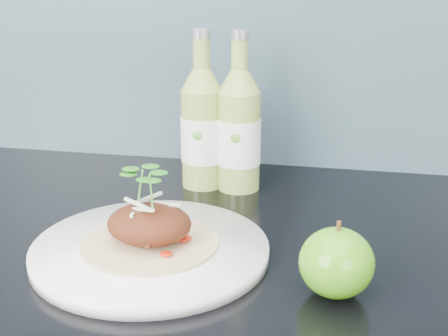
{
  "coord_description": "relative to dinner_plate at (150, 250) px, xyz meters",
  "views": [
    {
      "loc": [
        0.13,
        0.94,
        1.25
      ],
      "look_at": [
        -0.02,
        1.65,
        1.0
      ],
      "focal_mm": 50.0,
      "sensor_mm": 36.0,
      "label": 1
    }
  ],
  "objects": [
    {
      "name": "cider_bottle_right",
      "position": [
        0.06,
        0.26,
        0.09
      ],
      "size": [
        0.07,
        0.07,
        0.25
      ],
      "rotation": [
        0.0,
        0.0,
        0.06
      ],
      "color": "#8FAA47",
      "rests_on": "kitchen_counter"
    },
    {
      "name": "cider_bottle_left",
      "position": [
        0.01,
        0.26,
        0.09
      ],
      "size": [
        0.08,
        0.08,
        0.25
      ],
      "rotation": [
        0.0,
        0.0,
        -0.26
      ],
      "color": "#92A645",
      "rests_on": "kitchen_counter"
    },
    {
      "name": "dinner_plate",
      "position": [
        0.0,
        0.0,
        0.0
      ],
      "size": [
        0.34,
        0.34,
        0.02
      ],
      "color": "white",
      "rests_on": "kitchen_counter"
    },
    {
      "name": "green_apple",
      "position": [
        0.22,
        -0.05,
        0.03
      ],
      "size": [
        0.1,
        0.1,
        0.09
      ],
      "rotation": [
        0.0,
        0.0,
        -0.29
      ],
      "color": "#41880E",
      "rests_on": "kitchen_counter"
    },
    {
      "name": "pork_taco",
      "position": [
        0.0,
        0.0,
        0.04
      ],
      "size": [
        0.17,
        0.17,
        0.1
      ],
      "color": "tan",
      "rests_on": "dinner_plate"
    }
  ]
}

